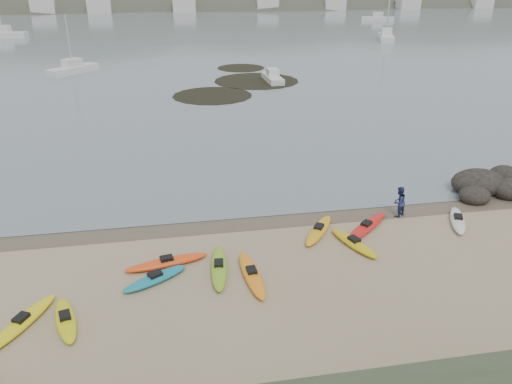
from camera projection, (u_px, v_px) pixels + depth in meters
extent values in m
plane|color=tan|center=(256.00, 218.00, 26.62)|extent=(600.00, 600.00, 0.00)
plane|color=brown|center=(257.00, 220.00, 26.35)|extent=(60.00, 60.00, 0.00)
ellipsoid|color=yellow|center=(66.00, 320.00, 18.56)|extent=(1.46, 3.01, 0.34)
ellipsoid|color=teal|center=(155.00, 278.00, 21.07)|extent=(2.96, 2.17, 0.34)
ellipsoid|color=#81B323|center=(219.00, 267.00, 21.87)|extent=(1.07, 3.78, 0.34)
ellipsoid|color=yellow|center=(22.00, 322.00, 18.44)|extent=(2.32, 3.58, 0.34)
ellipsoid|color=#F74915|center=(167.00, 262.00, 22.23)|extent=(3.83, 1.49, 0.34)
ellipsoid|color=orange|center=(252.00, 274.00, 21.35)|extent=(0.98, 3.85, 0.34)
ellipsoid|color=red|center=(366.00, 227.00, 25.29)|extent=(3.64, 3.36, 0.34)
ellipsoid|color=silver|center=(458.00, 220.00, 25.97)|extent=(1.98, 3.21, 0.34)
ellipsoid|color=#F6A714|center=(319.00, 230.00, 24.98)|extent=(2.53, 3.26, 0.34)
ellipsoid|color=gold|center=(354.00, 243.00, 23.80)|extent=(1.75, 3.28, 0.34)
imported|color=navy|center=(399.00, 202.00, 26.46)|extent=(1.03, 0.97, 1.69)
ellipsoid|color=black|center=(477.00, 187.00, 29.75)|extent=(3.22, 2.51, 1.61)
ellipsoid|color=black|center=(510.00, 193.00, 29.11)|extent=(2.33, 1.97, 1.25)
ellipsoid|color=black|center=(474.00, 199.00, 28.45)|extent=(1.79, 1.61, 1.07)
ellipsoid|color=black|center=(503.00, 181.00, 30.74)|extent=(1.97, 1.79, 1.43)
cylinder|color=black|center=(212.00, 96.00, 52.38)|extent=(8.38, 8.38, 0.04)
cylinder|color=black|center=(256.00, 81.00, 59.35)|extent=(10.05, 10.05, 0.04)
cylinder|color=black|center=(241.00, 68.00, 67.18)|extent=(6.36, 6.36, 0.04)
cube|color=silver|center=(73.00, 70.00, 63.66)|extent=(6.04, 6.57, 0.98)
cube|color=silver|center=(273.00, 78.00, 58.98)|extent=(1.71, 5.72, 0.80)
cube|color=silver|center=(386.00, 37.00, 93.40)|extent=(4.99, 8.82, 1.19)
cube|color=silver|center=(3.00, 35.00, 97.06)|extent=(9.13, 3.56, 1.25)
cube|color=silver|center=(378.00, 19.00, 129.90)|extent=(8.44, 5.61, 1.15)
ellipsoid|color=#384235|center=(63.00, 51.00, 202.14)|extent=(220.00, 120.00, 80.00)
ellipsoid|color=#384235|center=(259.00, 42.00, 209.33)|extent=(200.00, 110.00, 68.00)
ellipsoid|color=#384235|center=(434.00, 39.00, 232.63)|extent=(230.00, 130.00, 76.00)
cube|color=beige|center=(34.00, 7.00, 149.51)|extent=(7.00, 5.00, 4.00)
cube|color=beige|center=(116.00, 6.00, 153.35)|extent=(7.00, 5.00, 4.00)
cube|color=beige|center=(194.00, 5.00, 157.18)|extent=(7.00, 5.00, 4.00)
cube|color=beige|center=(269.00, 4.00, 161.02)|extent=(7.00, 5.00, 4.00)
cube|color=beige|center=(340.00, 4.00, 164.85)|extent=(7.00, 5.00, 4.00)
cube|color=beige|center=(408.00, 3.00, 168.68)|extent=(7.00, 5.00, 4.00)
cube|color=beige|center=(473.00, 2.00, 172.52)|extent=(7.00, 5.00, 4.00)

